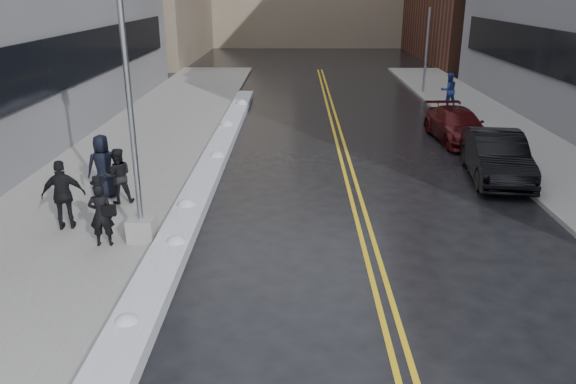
{
  "coord_description": "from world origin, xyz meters",
  "views": [
    {
      "loc": [
        0.61,
        -11.01,
        6.21
      ],
      "look_at": [
        0.41,
        2.46,
        1.3
      ],
      "focal_mm": 35.0,
      "sensor_mm": 36.0,
      "label": 1
    }
  ],
  "objects_px": {
    "pedestrian_c": "(103,166)",
    "pedestrian_east": "(449,90)",
    "pedestrian_fedora": "(101,214)",
    "pedestrian_b": "(118,176)",
    "traffic_signal": "(428,38)",
    "pedestrian_d": "(64,195)",
    "lamppost": "(134,150)",
    "fire_hydrant": "(514,144)",
    "car_black": "(496,156)",
    "car_maroon": "(457,125)"
  },
  "relations": [
    {
      "from": "pedestrian_east",
      "to": "car_black",
      "type": "bearing_deg",
      "value": 73.23
    },
    {
      "from": "pedestrian_c",
      "to": "pedestrian_b",
      "type": "bearing_deg",
      "value": 116.0
    },
    {
      "from": "fire_hydrant",
      "to": "traffic_signal",
      "type": "height_order",
      "value": "traffic_signal"
    },
    {
      "from": "fire_hydrant",
      "to": "lamppost",
      "type": "bearing_deg",
      "value": -146.96
    },
    {
      "from": "lamppost",
      "to": "traffic_signal",
      "type": "height_order",
      "value": "lamppost"
    },
    {
      "from": "pedestrian_fedora",
      "to": "pedestrian_b",
      "type": "distance_m",
      "value": 2.99
    },
    {
      "from": "pedestrian_fedora",
      "to": "pedestrian_c",
      "type": "distance_m",
      "value": 3.6
    },
    {
      "from": "pedestrian_east",
      "to": "car_black",
      "type": "height_order",
      "value": "pedestrian_east"
    },
    {
      "from": "lamppost",
      "to": "car_maroon",
      "type": "distance_m",
      "value": 15.24
    },
    {
      "from": "pedestrian_b",
      "to": "car_maroon",
      "type": "height_order",
      "value": "pedestrian_b"
    },
    {
      "from": "pedestrian_east",
      "to": "pedestrian_b",
      "type": "bearing_deg",
      "value": 36.85
    },
    {
      "from": "pedestrian_fedora",
      "to": "car_black",
      "type": "distance_m",
      "value": 13.0
    },
    {
      "from": "fire_hydrant",
      "to": "traffic_signal",
      "type": "bearing_deg",
      "value": 92.05
    },
    {
      "from": "pedestrian_c",
      "to": "car_maroon",
      "type": "distance_m",
      "value": 14.76
    },
    {
      "from": "fire_hydrant",
      "to": "pedestrian_c",
      "type": "distance_m",
      "value": 15.05
    },
    {
      "from": "traffic_signal",
      "to": "car_black",
      "type": "xyz_separation_m",
      "value": [
        -1.05,
        -16.5,
        -2.6
      ]
    },
    {
      "from": "pedestrian_c",
      "to": "pedestrian_d",
      "type": "distance_m",
      "value": 2.42
    },
    {
      "from": "pedestrian_d",
      "to": "pedestrian_b",
      "type": "bearing_deg",
      "value": -127.98
    },
    {
      "from": "pedestrian_b",
      "to": "pedestrian_east",
      "type": "relative_size",
      "value": 0.91
    },
    {
      "from": "car_maroon",
      "to": "pedestrian_b",
      "type": "bearing_deg",
      "value": -150.53
    },
    {
      "from": "fire_hydrant",
      "to": "pedestrian_fedora",
      "type": "distance_m",
      "value": 15.59
    },
    {
      "from": "pedestrian_c",
      "to": "pedestrian_east",
      "type": "xyz_separation_m",
      "value": [
        13.98,
        13.99,
        -0.06
      ]
    },
    {
      "from": "traffic_signal",
      "to": "car_maroon",
      "type": "distance_m",
      "value": 11.77
    },
    {
      "from": "traffic_signal",
      "to": "pedestrian_b",
      "type": "xyz_separation_m",
      "value": [
        -13.14,
        -19.36,
        -2.41
      ]
    },
    {
      "from": "pedestrian_fedora",
      "to": "pedestrian_b",
      "type": "relative_size",
      "value": 0.98
    },
    {
      "from": "lamppost",
      "to": "pedestrian_d",
      "type": "distance_m",
      "value": 2.73
    },
    {
      "from": "lamppost",
      "to": "pedestrian_east",
      "type": "height_order",
      "value": "lamppost"
    },
    {
      "from": "pedestrian_east",
      "to": "car_maroon",
      "type": "xyz_separation_m",
      "value": [
        -1.26,
        -6.51,
        -0.39
      ]
    },
    {
      "from": "pedestrian_fedora",
      "to": "pedestrian_d",
      "type": "xyz_separation_m",
      "value": [
        -1.32,
        1.04,
        0.12
      ]
    },
    {
      "from": "traffic_signal",
      "to": "car_maroon",
      "type": "bearing_deg",
      "value": -95.01
    },
    {
      "from": "traffic_signal",
      "to": "pedestrian_d",
      "type": "bearing_deg",
      "value": -123.34
    },
    {
      "from": "fire_hydrant",
      "to": "pedestrian_fedora",
      "type": "xyz_separation_m",
      "value": [
        -13.18,
        -8.32,
        0.42
      ]
    },
    {
      "from": "pedestrian_d",
      "to": "car_black",
      "type": "distance_m",
      "value": 13.81
    },
    {
      "from": "pedestrian_east",
      "to": "pedestrian_c",
      "type": "bearing_deg",
      "value": 34.66
    },
    {
      "from": "car_black",
      "to": "lamppost",
      "type": "bearing_deg",
      "value": -146.33
    },
    {
      "from": "pedestrian_b",
      "to": "pedestrian_c",
      "type": "height_order",
      "value": "pedestrian_c"
    },
    {
      "from": "traffic_signal",
      "to": "pedestrian_c",
      "type": "relative_size",
      "value": 3.07
    },
    {
      "from": "lamppost",
      "to": "pedestrian_c",
      "type": "relative_size",
      "value": 3.9
    },
    {
      "from": "pedestrian_b",
      "to": "pedestrian_c",
      "type": "bearing_deg",
      "value": -58.95
    },
    {
      "from": "pedestrian_east",
      "to": "car_maroon",
      "type": "distance_m",
      "value": 6.65
    },
    {
      "from": "pedestrian_d",
      "to": "car_black",
      "type": "bearing_deg",
      "value": -173.71
    },
    {
      "from": "pedestrian_c",
      "to": "car_black",
      "type": "height_order",
      "value": "pedestrian_c"
    },
    {
      "from": "lamppost",
      "to": "car_maroon",
      "type": "relative_size",
      "value": 1.62
    },
    {
      "from": "pedestrian_fedora",
      "to": "lamppost",
      "type": "bearing_deg",
      "value": -167.19
    },
    {
      "from": "lamppost",
      "to": "car_maroon",
      "type": "height_order",
      "value": "lamppost"
    },
    {
      "from": "lamppost",
      "to": "pedestrian_fedora",
      "type": "xyz_separation_m",
      "value": [
        -0.88,
        -0.32,
        -1.56
      ]
    },
    {
      "from": "pedestrian_fedora",
      "to": "traffic_signal",
      "type": "bearing_deg",
      "value": -126.61
    },
    {
      "from": "pedestrian_fedora",
      "to": "pedestrian_c",
      "type": "xyz_separation_m",
      "value": [
        -1.05,
        3.44,
        0.16
      ]
    },
    {
      "from": "lamppost",
      "to": "pedestrian_c",
      "type": "distance_m",
      "value": 3.93
    },
    {
      "from": "pedestrian_b",
      "to": "traffic_signal",
      "type": "bearing_deg",
      "value": -143.11
    }
  ]
}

